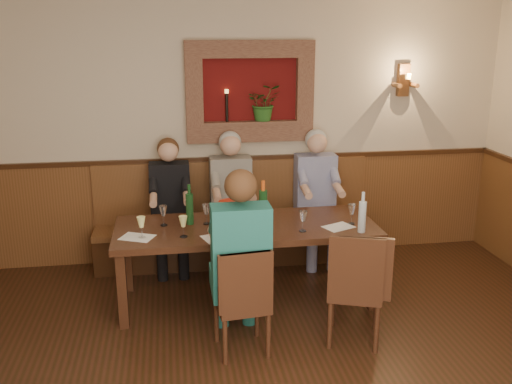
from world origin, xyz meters
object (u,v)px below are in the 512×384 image
at_px(chair_near_left, 242,321).
at_px(person_bench_left, 171,217).
at_px(wine_bottle_green_a, 263,207).
at_px(wine_bottle_green_b, 190,208).
at_px(dining_table, 246,233).
at_px(chair_near_right, 354,309).
at_px(bench, 235,233).
at_px(person_bench_right, 316,208).
at_px(person_chair_front, 240,273).
at_px(person_bench_mid, 232,212).
at_px(water_bottle, 362,216).
at_px(spittoon_bucket, 231,215).

height_order(chair_near_left, person_bench_left, person_bench_left).
height_order(wine_bottle_green_a, wine_bottle_green_b, wine_bottle_green_a).
height_order(dining_table, chair_near_right, chair_near_right).
xyz_separation_m(bench, wine_bottle_green_b, (-0.51, -0.83, 0.58)).
distance_m(person_bench_right, wine_bottle_green_b, 1.60).
xyz_separation_m(chair_near_right, person_chair_front, (-0.93, 0.09, 0.34)).
height_order(person_chair_front, wine_bottle_green_a, person_chair_front).
bearing_deg(wine_bottle_green_b, person_bench_right, 27.31).
height_order(person_bench_mid, wine_bottle_green_a, person_bench_mid).
xyz_separation_m(chair_near_left, water_bottle, (1.15, 0.56, 0.64)).
distance_m(chair_near_left, wine_bottle_green_a, 1.14).
distance_m(dining_table, chair_near_right, 1.23).
height_order(chair_near_left, wine_bottle_green_a, wine_bottle_green_a).
relative_size(person_chair_front, water_bottle, 4.05).
bearing_deg(chair_near_left, chair_near_right, -4.53).
distance_m(person_bench_right, water_bottle, 1.21).
xyz_separation_m(chair_near_left, spittoon_bucket, (0.01, 0.83, 0.61)).
bearing_deg(person_bench_left, person_bench_mid, -0.15).
bearing_deg(spittoon_bucket, person_chair_front, -91.05).
bearing_deg(spittoon_bucket, chair_near_right, -41.03).
bearing_deg(person_bench_right, chair_near_left, -121.26).
bearing_deg(wine_bottle_green_a, chair_near_right, -53.98).
bearing_deg(wine_bottle_green_b, chair_near_right, -37.43).
relative_size(person_bench_right, person_chair_front, 0.97).
distance_m(chair_near_left, spittoon_bucket, 1.03).
bearing_deg(person_bench_right, person_bench_mid, -179.99).
bearing_deg(person_bench_right, chair_near_right, -93.97).
xyz_separation_m(bench, chair_near_left, (-0.16, -1.84, -0.06)).
relative_size(dining_table, person_chair_front, 1.60).
bearing_deg(wine_bottle_green_b, person_chair_front, -68.54).
xyz_separation_m(person_bench_mid, spittoon_bucket, (-0.11, -0.90, 0.27)).
bearing_deg(spittoon_bucket, chair_near_left, -90.76).
bearing_deg(dining_table, person_bench_mid, 92.62).
relative_size(bench, person_bench_right, 2.05).
relative_size(chair_near_left, water_bottle, 2.46).
bearing_deg(bench, person_chair_front, -95.32).
bearing_deg(bench, wine_bottle_green_b, -121.53).
distance_m(dining_table, person_bench_right, 1.22).
relative_size(chair_near_left, spittoon_bucket, 3.57).
distance_m(dining_table, wine_bottle_green_b, 0.57).
relative_size(bench, person_chair_front, 2.00).
bearing_deg(bench, person_bench_left, -171.25).
distance_m(dining_table, person_chair_front, 0.79).
xyz_separation_m(dining_table, chair_near_right, (0.77, -0.87, -0.39)).
relative_size(person_bench_right, spittoon_bucket, 5.73).
height_order(person_chair_front, water_bottle, person_chair_front).
height_order(chair_near_left, person_bench_right, person_bench_right).
distance_m(wine_bottle_green_a, water_bottle, 0.90).
bearing_deg(person_chair_front, wine_bottle_green_b, 111.46).
bearing_deg(dining_table, chair_near_right, -48.33).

